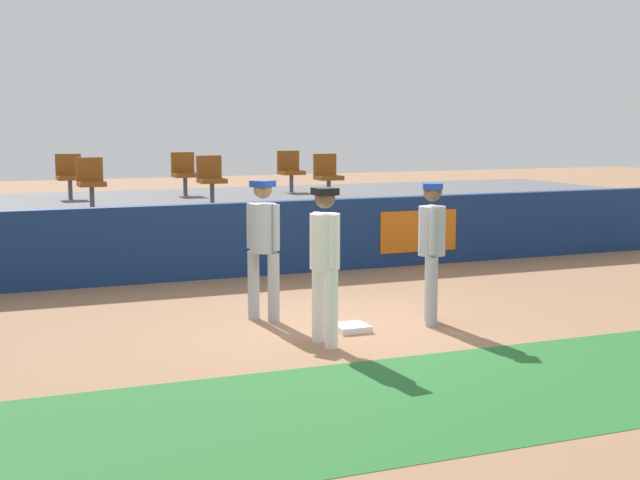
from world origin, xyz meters
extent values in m
plane|color=#936B4C|center=(0.00, 0.00, 0.00)|extent=(60.00, 60.00, 0.00)
cube|color=#26662B|center=(0.00, -2.90, 0.00)|extent=(18.00, 2.80, 0.01)
cube|color=white|center=(0.13, -0.17, 0.04)|extent=(0.40, 0.40, 0.08)
cylinder|color=white|center=(-0.45, -0.52, 0.44)|extent=(0.15, 0.15, 0.89)
cylinder|color=white|center=(-0.42, -0.84, 0.44)|extent=(0.15, 0.15, 0.89)
cylinder|color=white|center=(-0.44, -0.68, 1.20)|extent=(0.37, 0.37, 0.63)
sphere|color=brown|center=(-0.44, -0.68, 1.69)|extent=(0.23, 0.23, 0.23)
cube|color=black|center=(-0.44, -0.68, 1.77)|extent=(0.26, 0.26, 0.08)
cylinder|color=white|center=(-0.45, -0.47, 1.22)|extent=(0.09, 0.09, 0.59)
cylinder|color=white|center=(-0.42, -0.89, 1.22)|extent=(0.09, 0.09, 0.59)
ellipsoid|color=brown|center=(-0.35, -0.46, 0.97)|extent=(0.14, 0.21, 0.28)
cylinder|color=#9EA3AD|center=(1.30, -0.03, 0.44)|extent=(0.15, 0.15, 0.88)
cylinder|color=#9EA3AD|center=(1.16, -0.32, 0.44)|extent=(0.15, 0.15, 0.88)
cylinder|color=#9EA3AD|center=(1.23, -0.17, 1.18)|extent=(0.45, 0.45, 0.62)
sphere|color=brown|center=(1.23, -0.17, 1.67)|extent=(0.23, 0.23, 0.23)
cube|color=#193899|center=(1.23, -0.17, 1.74)|extent=(0.32, 0.32, 0.08)
cylinder|color=#9EA3AD|center=(1.32, 0.01, 1.20)|extent=(0.09, 0.09, 0.58)
cylinder|color=#9EA3AD|center=(1.14, -0.36, 1.20)|extent=(0.09, 0.09, 0.58)
cylinder|color=#9EA3AD|center=(-0.76, 0.93, 0.44)|extent=(0.15, 0.15, 0.89)
cylinder|color=#9EA3AD|center=(-0.58, 0.66, 0.44)|extent=(0.15, 0.15, 0.89)
cylinder|color=#9EA3AD|center=(-0.67, 0.79, 1.20)|extent=(0.48, 0.48, 0.62)
sphere|color=#8C6647|center=(-0.67, 0.79, 1.69)|extent=(0.23, 0.23, 0.23)
cube|color=#193899|center=(-0.67, 0.79, 1.76)|extent=(0.34, 0.34, 0.08)
cylinder|color=#9EA3AD|center=(-0.79, 0.97, 1.22)|extent=(0.09, 0.09, 0.58)
cylinder|color=#9EA3AD|center=(-0.56, 0.62, 1.22)|extent=(0.09, 0.09, 0.58)
cube|color=navy|center=(0.00, 4.09, 0.61)|extent=(18.00, 0.24, 1.22)
cube|color=orange|center=(3.30, 3.96, 0.61)|extent=(1.50, 0.02, 0.73)
cube|color=#59595E|center=(0.00, 6.66, 0.55)|extent=(18.00, 4.80, 1.09)
cylinder|color=#4C4C51|center=(-2.25, 7.26, 1.29)|extent=(0.08, 0.08, 0.40)
cube|color=#8C4714|center=(-2.25, 7.26, 1.49)|extent=(0.47, 0.44, 0.08)
cube|color=#8C4714|center=(-2.25, 7.45, 1.73)|extent=(0.47, 0.06, 0.40)
cylinder|color=#4C4C51|center=(2.14, 7.26, 1.29)|extent=(0.08, 0.08, 0.40)
cube|color=#8C4714|center=(2.14, 7.26, 1.49)|extent=(0.47, 0.44, 0.08)
cube|color=#8C4714|center=(2.14, 7.45, 1.73)|extent=(0.47, 0.06, 0.40)
cylinder|color=#4C4C51|center=(-0.04, 5.46, 1.29)|extent=(0.08, 0.08, 0.40)
cube|color=#8C4714|center=(-0.04, 5.46, 1.49)|extent=(0.45, 0.44, 0.08)
cube|color=#8C4714|center=(-0.04, 5.65, 1.73)|extent=(0.45, 0.06, 0.40)
cylinder|color=#4C4C51|center=(-0.07, 7.26, 1.29)|extent=(0.08, 0.08, 0.40)
cube|color=#8C4714|center=(-0.07, 7.26, 1.49)|extent=(0.45, 0.44, 0.08)
cube|color=#8C4714|center=(-0.07, 7.45, 1.73)|extent=(0.45, 0.06, 0.40)
cylinder|color=#4C4C51|center=(2.20, 5.46, 1.29)|extent=(0.08, 0.08, 0.40)
cube|color=#8C4714|center=(2.20, 5.46, 1.49)|extent=(0.45, 0.44, 0.08)
cube|color=#8C4714|center=(2.20, 5.65, 1.73)|extent=(0.45, 0.06, 0.40)
cylinder|color=#4C4C51|center=(-2.12, 5.46, 1.29)|extent=(0.08, 0.08, 0.40)
cube|color=#8C4714|center=(-2.12, 5.46, 1.49)|extent=(0.44, 0.44, 0.08)
cube|color=#8C4714|center=(-2.12, 5.65, 1.73)|extent=(0.44, 0.06, 0.40)
camera|label=1|loc=(-4.33, -10.00, 2.56)|focal=50.72mm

